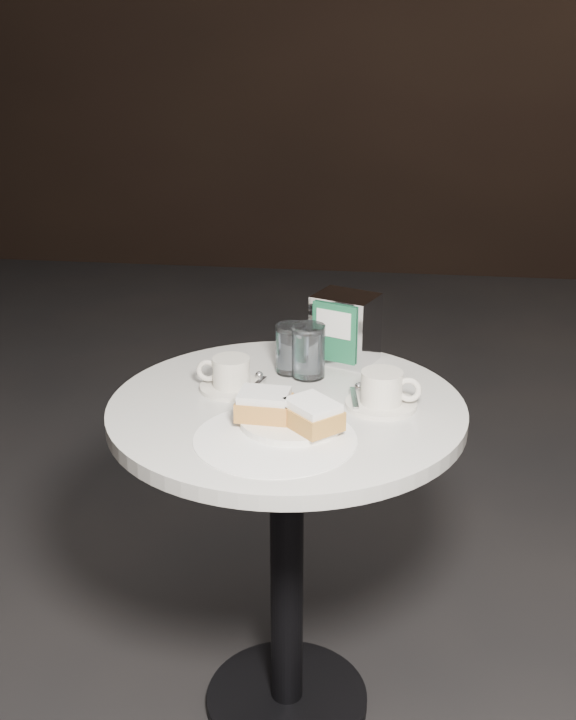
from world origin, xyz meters
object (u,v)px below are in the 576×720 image
(beignet_plate, at_px, (290,414))
(water_glass_right, at_px, (308,352))
(water_glass_left, at_px, (291,349))
(coffee_cup_left, at_px, (231,376))
(coffee_cup_right, at_px, (382,392))
(cafe_table, at_px, (287,493))
(napkin_dispenser, at_px, (345,328))

(beignet_plate, distance_m, water_glass_right, 0.25)
(water_glass_left, xyz_separation_m, water_glass_right, (0.04, -0.02, 0.00))
(coffee_cup_left, distance_m, coffee_cup_right, 0.31)
(cafe_table, distance_m, water_glass_right, 0.29)
(coffee_cup_left, relative_size, coffee_cup_right, 0.89)
(cafe_table, xyz_separation_m, beignet_plate, (0.02, -0.10, 0.22))
(beignet_plate, bearing_deg, coffee_cup_left, 131.63)
(coffee_cup_right, xyz_separation_m, water_glass_right, (-0.16, 0.13, 0.02))
(coffee_cup_right, bearing_deg, coffee_cup_left, 179.02)
(water_glass_right, xyz_separation_m, napkin_dispenser, (0.07, 0.10, 0.02))
(coffee_cup_left, xyz_separation_m, water_glass_left, (0.11, 0.11, 0.02))
(coffee_cup_right, distance_m, napkin_dispenser, 0.25)
(cafe_table, xyz_separation_m, coffee_cup_left, (-0.12, 0.06, 0.23))
(coffee_cup_right, bearing_deg, beignet_plate, -138.60)
(beignet_plate, height_order, water_glass_right, water_glass_right)
(coffee_cup_right, height_order, napkin_dispenser, napkin_dispenser)
(coffee_cup_right, bearing_deg, napkin_dispenser, 118.49)
(beignet_plate, height_order, coffee_cup_right, coffee_cup_right)
(beignet_plate, height_order, coffee_cup_left, coffee_cup_left)
(water_glass_left, height_order, napkin_dispenser, napkin_dispenser)
(cafe_table, height_order, coffee_cup_right, coffee_cup_right)
(napkin_dispenser, bearing_deg, beignet_plate, -80.40)
(coffee_cup_left, height_order, water_glass_left, water_glass_left)
(coffee_cup_left, xyz_separation_m, water_glass_right, (0.15, 0.09, 0.03))
(cafe_table, xyz_separation_m, coffee_cup_right, (0.18, 0.01, 0.23))
(coffee_cup_right, relative_size, water_glass_left, 1.48)
(beignet_plate, xyz_separation_m, coffee_cup_left, (-0.14, 0.16, 0.00))
(beignet_plate, relative_size, napkin_dispenser, 1.63)
(coffee_cup_left, bearing_deg, cafe_table, -26.32)
(napkin_dispenser, bearing_deg, coffee_cup_left, -117.05)
(coffee_cup_right, xyz_separation_m, water_glass_left, (-0.20, 0.15, 0.02))
(beignet_plate, bearing_deg, napkin_dispenser, 77.38)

